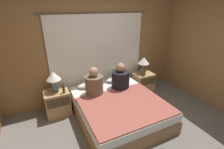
{
  "coord_description": "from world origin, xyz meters",
  "views": [
    {
      "loc": [
        -1.4,
        -1.92,
        2.29
      ],
      "look_at": [
        0.0,
        0.95,
        0.9
      ],
      "focal_mm": 26.0,
      "sensor_mm": 36.0,
      "label": 1
    }
  ],
  "objects_px": {
    "pillow_left": "(89,85)",
    "person_left_in_bed": "(94,84)",
    "nightstand_left": "(58,103)",
    "lamp_left": "(54,78)",
    "bed": "(118,108)",
    "beer_bottle_on_left_stand": "(64,89)",
    "nightstand_right": "(143,83)",
    "person_right_in_bed": "(120,78)",
    "beer_bottle_on_right_stand": "(144,73)",
    "pillow_right": "(116,79)",
    "lamp_right": "(144,63)"
  },
  "relations": [
    {
      "from": "nightstand_left",
      "to": "pillow_right",
      "type": "bearing_deg",
      "value": 3.97
    },
    {
      "from": "lamp_left",
      "to": "bed",
      "type": "bearing_deg",
      "value": -32.4
    },
    {
      "from": "lamp_left",
      "to": "beer_bottle_on_right_stand",
      "type": "height_order",
      "value": "lamp_left"
    },
    {
      "from": "pillow_left",
      "to": "person_right_in_bed",
      "type": "xyz_separation_m",
      "value": [
        0.66,
        -0.37,
        0.18
      ]
    },
    {
      "from": "nightstand_left",
      "to": "nightstand_right",
      "type": "relative_size",
      "value": 1.0
    },
    {
      "from": "person_left_in_bed",
      "to": "nightstand_right",
      "type": "bearing_deg",
      "value": 9.98
    },
    {
      "from": "nightstand_left",
      "to": "lamp_left",
      "type": "xyz_separation_m",
      "value": [
        0.0,
        0.03,
        0.58
      ]
    },
    {
      "from": "lamp_right",
      "to": "person_right_in_bed",
      "type": "height_order",
      "value": "person_right_in_bed"
    },
    {
      "from": "nightstand_right",
      "to": "bed",
      "type": "bearing_deg",
      "value": -148.72
    },
    {
      "from": "nightstand_right",
      "to": "beer_bottle_on_left_stand",
      "type": "distance_m",
      "value": 2.19
    },
    {
      "from": "bed",
      "to": "nightstand_right",
      "type": "relative_size",
      "value": 3.5
    },
    {
      "from": "beer_bottle_on_left_stand",
      "to": "lamp_left",
      "type": "bearing_deg",
      "value": 131.3
    },
    {
      "from": "nightstand_right",
      "to": "lamp_left",
      "type": "xyz_separation_m",
      "value": [
        -2.3,
        0.03,
        0.58
      ]
    },
    {
      "from": "person_left_in_bed",
      "to": "beer_bottle_on_left_stand",
      "type": "height_order",
      "value": "person_left_in_bed"
    },
    {
      "from": "nightstand_left",
      "to": "beer_bottle_on_left_stand",
      "type": "height_order",
      "value": "beer_bottle_on_left_stand"
    },
    {
      "from": "lamp_left",
      "to": "lamp_right",
      "type": "bearing_deg",
      "value": 0.0
    },
    {
      "from": "pillow_right",
      "to": "beer_bottle_on_right_stand",
      "type": "relative_size",
      "value": 2.67
    },
    {
      "from": "pillow_left",
      "to": "person_left_in_bed",
      "type": "relative_size",
      "value": 0.89
    },
    {
      "from": "nightstand_left",
      "to": "beer_bottle_on_left_stand",
      "type": "xyz_separation_m",
      "value": [
        0.15,
        -0.14,
        0.37
      ]
    },
    {
      "from": "person_right_in_bed",
      "to": "person_left_in_bed",
      "type": "bearing_deg",
      "value": 180.0
    },
    {
      "from": "bed",
      "to": "pillow_right",
      "type": "height_order",
      "value": "pillow_right"
    },
    {
      "from": "bed",
      "to": "beer_bottle_on_left_stand",
      "type": "relative_size",
      "value": 8.64
    },
    {
      "from": "pillow_right",
      "to": "lamp_left",
      "type": "bearing_deg",
      "value": -177.2
    },
    {
      "from": "pillow_left",
      "to": "beer_bottle_on_left_stand",
      "type": "distance_m",
      "value": 0.69
    },
    {
      "from": "lamp_right",
      "to": "person_left_in_bed",
      "type": "xyz_separation_m",
      "value": [
        -1.52,
        -0.3,
        -0.16
      ]
    },
    {
      "from": "pillow_left",
      "to": "beer_bottle_on_right_stand",
      "type": "xyz_separation_m",
      "value": [
        1.42,
        -0.24,
        0.13
      ]
    },
    {
      "from": "person_left_in_bed",
      "to": "beer_bottle_on_right_stand",
      "type": "xyz_separation_m",
      "value": [
        1.42,
        0.13,
        -0.06
      ]
    },
    {
      "from": "lamp_left",
      "to": "beer_bottle_on_right_stand",
      "type": "bearing_deg",
      "value": -4.37
    },
    {
      "from": "nightstand_left",
      "to": "pillow_left",
      "type": "relative_size",
      "value": 1.01
    },
    {
      "from": "lamp_left",
      "to": "pillow_left",
      "type": "distance_m",
      "value": 0.86
    },
    {
      "from": "pillow_left",
      "to": "beer_bottle_on_left_stand",
      "type": "relative_size",
      "value": 2.44
    },
    {
      "from": "lamp_right",
      "to": "pillow_left",
      "type": "relative_size",
      "value": 0.8
    },
    {
      "from": "nightstand_left",
      "to": "person_right_in_bed",
      "type": "height_order",
      "value": "person_right_in_bed"
    },
    {
      "from": "person_right_in_bed",
      "to": "beer_bottle_on_right_stand",
      "type": "distance_m",
      "value": 0.78
    },
    {
      "from": "nightstand_right",
      "to": "pillow_right",
      "type": "distance_m",
      "value": 0.82
    },
    {
      "from": "nightstand_right",
      "to": "beer_bottle_on_left_stand",
      "type": "relative_size",
      "value": 2.47
    },
    {
      "from": "beer_bottle_on_left_stand",
      "to": "beer_bottle_on_right_stand",
      "type": "distance_m",
      "value": 2.05
    },
    {
      "from": "lamp_right",
      "to": "pillow_right",
      "type": "distance_m",
      "value": 0.86
    },
    {
      "from": "bed",
      "to": "beer_bottle_on_right_stand",
      "type": "relative_size",
      "value": 9.44
    },
    {
      "from": "pillow_right",
      "to": "person_right_in_bed",
      "type": "relative_size",
      "value": 0.9
    },
    {
      "from": "nightstand_right",
      "to": "beer_bottle_on_right_stand",
      "type": "relative_size",
      "value": 2.7
    },
    {
      "from": "nightstand_left",
      "to": "person_right_in_bed",
      "type": "bearing_deg",
      "value": -10.54
    },
    {
      "from": "bed",
      "to": "nightstand_right",
      "type": "distance_m",
      "value": 1.35
    },
    {
      "from": "nightstand_right",
      "to": "beer_bottle_on_left_stand",
      "type": "bearing_deg",
      "value": -176.36
    },
    {
      "from": "bed",
      "to": "pillow_left",
      "type": "relative_size",
      "value": 3.54
    },
    {
      "from": "pillow_left",
      "to": "pillow_right",
      "type": "height_order",
      "value": "same"
    },
    {
      "from": "lamp_right",
      "to": "pillow_right",
      "type": "xyz_separation_m",
      "value": [
        -0.78,
        0.07,
        -0.35
      ]
    },
    {
      "from": "pillow_left",
      "to": "person_left_in_bed",
      "type": "xyz_separation_m",
      "value": [
        0.0,
        -0.37,
        0.19
      ]
    },
    {
      "from": "beer_bottle_on_right_stand",
      "to": "pillow_left",
      "type": "bearing_deg",
      "value": 170.32
    },
    {
      "from": "nightstand_left",
      "to": "pillow_left",
      "type": "xyz_separation_m",
      "value": [
        0.78,
        0.11,
        0.23
      ]
    }
  ]
}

